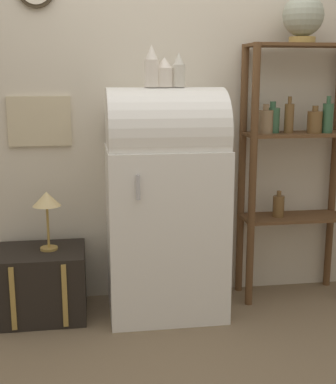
{
  "coord_description": "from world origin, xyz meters",
  "views": [
    {
      "loc": [
        -0.48,
        -3.01,
        1.53
      ],
      "look_at": [
        0.02,
        0.26,
        0.8
      ],
      "focal_mm": 50.0,
      "sensor_mm": 36.0,
      "label": 1
    }
  ],
  "objects_px": {
    "vase_center": "(164,73)",
    "suitcase_trunk": "(42,283)",
    "desk_lamp": "(47,203)",
    "refrigerator": "(165,200)",
    "globe": "(303,17)",
    "vase_right": "(179,71)",
    "vase_left": "(152,68)"
  },
  "relations": [
    {
      "from": "desk_lamp",
      "to": "vase_left",
      "type": "bearing_deg",
      "value": -4.23
    },
    {
      "from": "globe",
      "to": "vase_center",
      "type": "distance_m",
      "value": 0.97
    },
    {
      "from": "vase_right",
      "to": "refrigerator",
      "type": "bearing_deg",
      "value": 171.54
    },
    {
      "from": "suitcase_trunk",
      "to": "desk_lamp",
      "type": "distance_m",
      "value": 0.53
    },
    {
      "from": "refrigerator",
      "to": "suitcase_trunk",
      "type": "distance_m",
      "value": 0.95
    },
    {
      "from": "suitcase_trunk",
      "to": "vase_right",
      "type": "distance_m",
      "value": 1.59
    },
    {
      "from": "suitcase_trunk",
      "to": "desk_lamp",
      "type": "xyz_separation_m",
      "value": [
        0.05,
        0.01,
        0.53
      ]
    },
    {
      "from": "vase_center",
      "to": "desk_lamp",
      "type": "relative_size",
      "value": 0.47
    },
    {
      "from": "suitcase_trunk",
      "to": "refrigerator",
      "type": "bearing_deg",
      "value": -1.95
    },
    {
      "from": "refrigerator",
      "to": "desk_lamp",
      "type": "height_order",
      "value": "refrigerator"
    },
    {
      "from": "globe",
      "to": "vase_left",
      "type": "xyz_separation_m",
      "value": [
        -0.98,
        -0.11,
        -0.32
      ]
    },
    {
      "from": "refrigerator",
      "to": "vase_right",
      "type": "xyz_separation_m",
      "value": [
        0.08,
        -0.01,
        0.8
      ]
    },
    {
      "from": "refrigerator",
      "to": "suitcase_trunk",
      "type": "bearing_deg",
      "value": 178.05
    },
    {
      "from": "vase_center",
      "to": "vase_right",
      "type": "distance_m",
      "value": 0.09
    },
    {
      "from": "refrigerator",
      "to": "desk_lamp",
      "type": "relative_size",
      "value": 3.86
    },
    {
      "from": "refrigerator",
      "to": "vase_left",
      "type": "distance_m",
      "value": 0.83
    },
    {
      "from": "vase_center",
      "to": "globe",
      "type": "bearing_deg",
      "value": 5.95
    },
    {
      "from": "suitcase_trunk",
      "to": "desk_lamp",
      "type": "relative_size",
      "value": 1.47
    },
    {
      "from": "globe",
      "to": "desk_lamp",
      "type": "distance_m",
      "value": 1.99
    },
    {
      "from": "globe",
      "to": "vase_center",
      "type": "relative_size",
      "value": 1.7
    },
    {
      "from": "refrigerator",
      "to": "vase_right",
      "type": "distance_m",
      "value": 0.81
    },
    {
      "from": "globe",
      "to": "vase_right",
      "type": "distance_m",
      "value": 0.89
    },
    {
      "from": "globe",
      "to": "vase_left",
      "type": "relative_size",
      "value": 1.2
    },
    {
      "from": "vase_center",
      "to": "vase_right",
      "type": "relative_size",
      "value": 0.86
    },
    {
      "from": "refrigerator",
      "to": "vase_center",
      "type": "height_order",
      "value": "vase_center"
    },
    {
      "from": "vase_center",
      "to": "suitcase_trunk",
      "type": "bearing_deg",
      "value": 177.98
    },
    {
      "from": "vase_left",
      "to": "vase_center",
      "type": "bearing_deg",
      "value": 8.59
    },
    {
      "from": "vase_left",
      "to": "vase_right",
      "type": "xyz_separation_m",
      "value": [
        0.17,
        0.0,
        -0.02
      ]
    },
    {
      "from": "globe",
      "to": "vase_center",
      "type": "xyz_separation_m",
      "value": [
        -0.9,
        -0.09,
        -0.35
      ]
    },
    {
      "from": "vase_center",
      "to": "vase_right",
      "type": "height_order",
      "value": "vase_right"
    },
    {
      "from": "vase_right",
      "to": "desk_lamp",
      "type": "distance_m",
      "value": 1.15
    },
    {
      "from": "refrigerator",
      "to": "vase_right",
      "type": "height_order",
      "value": "vase_right"
    }
  ]
}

